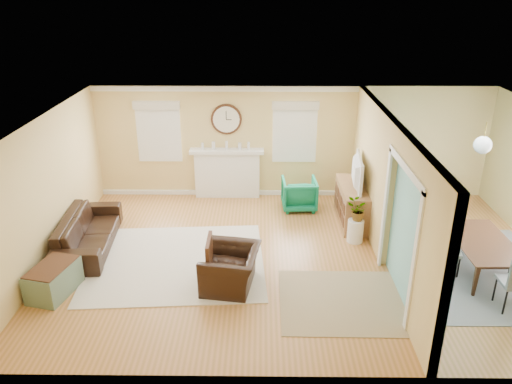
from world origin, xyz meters
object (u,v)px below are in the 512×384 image
sofa (88,232)px  eames_chair (231,269)px  dining_table (482,256)px  green_chair (299,194)px  credenza (352,204)px

sofa → eames_chair: (2.79, -1.29, 0.00)m
eames_chair → dining_table: 4.40m
eames_chair → dining_table: size_ratio=0.60×
sofa → eames_chair: 3.08m
green_chair → dining_table: bearing=136.5°
sofa → dining_table: bearing=-100.9°
eames_chair → dining_table: (4.37, 0.52, -0.03)m
eames_chair → green_chair: (1.35, 3.12, 0.02)m
eames_chair → green_chair: size_ratio=1.33×
eames_chair → dining_table: bearing=105.4°
sofa → credenza: (5.20, 1.18, 0.07)m
credenza → dining_table: (1.96, -1.96, -0.10)m
credenza → dining_table: 2.77m
sofa → green_chair: (4.14, 1.83, 0.02)m
sofa → green_chair: green_chair is taller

